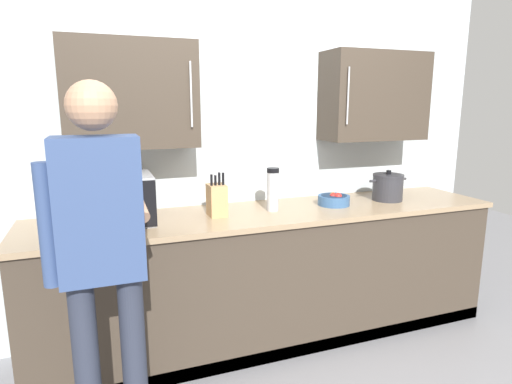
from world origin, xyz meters
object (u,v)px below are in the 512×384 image
Objects in this scene: thermos_flask at (273,189)px; microwave_oven at (106,200)px; stock_pot at (388,187)px; person_figure at (102,249)px; knife_block at (217,200)px; fruit_bowl at (334,199)px.

microwave_oven is at bearing 178.25° from thermos_flask.
stock_pot is 0.19× the size of person_figure.
person_figure is at bearing -159.20° from stock_pot.
stock_pot is at bearing -0.05° from knife_block.
fruit_bowl is at bearing -0.08° from thermos_flask.
microwave_oven is at bearing 179.06° from stock_pot.
fruit_bowl is 1.77m from person_figure.
knife_block is at bearing -2.70° from microwave_oven.
person_figure is at bearing -132.50° from knife_block.
knife_block reaches higher than stock_pot.
fruit_bowl is 0.77× the size of thermos_flask.
microwave_oven is 0.68m from knife_block.
fruit_bowl is 0.79× the size of knife_block.
thermos_flask is (0.39, -0.00, 0.04)m from knife_block.
person_figure reaches higher than fruit_bowl.
thermos_flask is at bearing -1.75° from microwave_oven.
thermos_flask is (-0.48, 0.00, 0.11)m from fruit_bowl.
microwave_oven is 2.52× the size of knife_block.
stock_pot is 1.42× the size of fruit_bowl.
microwave_oven reaches higher than thermos_flask.
stock_pot is 2.19m from person_figure.
stock_pot is 0.94m from thermos_flask.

